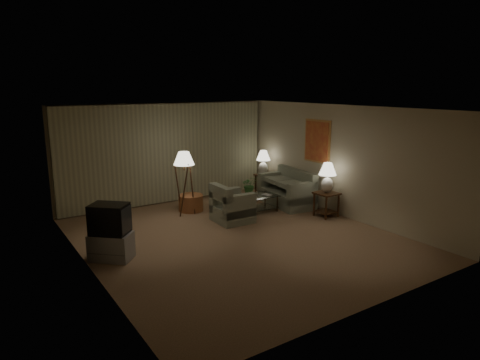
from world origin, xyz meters
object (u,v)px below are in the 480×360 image
tv_cabinet (111,246)px  crt_tv (109,219)px  coffee_table (254,201)px  floor_lamp (185,182)px  ottoman (191,203)px  side_table_far (263,181)px  table_lamp_near (327,175)px  side_table_near (326,200)px  armchair (232,207)px  table_lamp_far (263,160)px  vase (249,194)px  sofa (286,191)px

tv_cabinet → crt_tv: size_ratio=1.09×
coffee_table → floor_lamp: (-1.53, 0.81, 0.55)m
tv_cabinet → ottoman: 3.32m
side_table_far → table_lamp_near: (0.00, -2.60, 0.64)m
coffee_table → ottoman: bearing=142.0°
side_table_near → ottoman: 3.41m
armchair → table_lamp_far: (2.13, 1.67, 0.66)m
side_table_far → coffee_table: (-1.27, -1.35, -0.11)m
table_lamp_far → crt_tv: table_lamp_far is taller
side_table_near → vase: 1.89m
ottoman → vase: size_ratio=3.71×
armchair → side_table_near: (2.13, -0.93, 0.05)m
side_table_near → floor_lamp: (-2.80, 2.06, 0.42)m
side_table_far → ottoman: side_table_far is taller
side_table_far → coffee_table: bearing=-133.2°
table_lamp_near → ottoman: bearing=138.6°
crt_tv → ottoman: bearing=79.8°
table_lamp_near → sofa: bearing=96.3°
table_lamp_near → side_table_far: bearing=90.0°
side_table_near → crt_tv: bearing=177.2°
armchair → table_lamp_near: size_ratio=1.21×
vase → table_lamp_near: bearing=-41.4°
side_table_far → coffee_table: size_ratio=0.50×
crt_tv → ottoman: (2.65, 2.00, -0.57)m
tv_cabinet → ottoman: bearing=79.8°
sofa → side_table_far: bearing=179.8°
table_lamp_near → crt_tv: bearing=177.2°
armchair → side_table_far: 2.71m
floor_lamp → table_lamp_near: bearing=-36.3°
armchair → floor_lamp: (-0.68, 1.13, 0.47)m
coffee_table → tv_cabinet: (-3.93, -1.00, -0.03)m
side_table_near → table_lamp_near: table_lamp_near is taller
armchair → ottoman: size_ratio=1.43×
sofa → table_lamp_near: (0.15, -1.35, 0.66)m
table_lamp_near → table_lamp_far: (0.00, 2.60, -0.02)m
armchair → coffee_table: (0.86, 0.32, -0.08)m
side_table_near → tv_cabinet: size_ratio=0.70×
table_lamp_near → table_lamp_far: size_ratio=1.04×
side_table_near → ottoman: bearing=138.6°
ottoman → side_table_near: bearing=-41.4°
floor_lamp → vase: floor_lamp is taller
ottoman → tv_cabinet: bearing=-143.0°
vase → side_table_far: bearing=43.6°
side_table_near → table_lamp_near: bearing=-179.1°
sofa → crt_tv: crt_tv is taller
side_table_far → crt_tv: size_ratio=0.76×
armchair → tv_cabinet: armchair is taller
ottoman → crt_tv: bearing=-143.0°
sofa → table_lamp_near: table_lamp_near is taller
coffee_table → floor_lamp: size_ratio=0.77×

